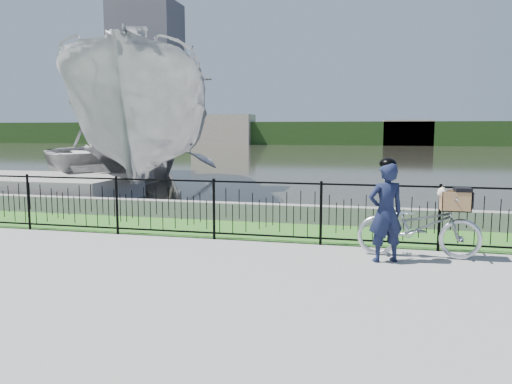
% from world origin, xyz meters
% --- Properties ---
extents(ground, '(120.00, 120.00, 0.00)m').
position_xyz_m(ground, '(0.00, 0.00, 0.00)').
color(ground, gray).
rests_on(ground, ground).
extents(grass_strip, '(60.00, 2.00, 0.01)m').
position_xyz_m(grass_strip, '(0.00, 2.60, 0.00)').
color(grass_strip, '#2F6720').
rests_on(grass_strip, ground).
extents(water, '(120.00, 120.00, 0.00)m').
position_xyz_m(water, '(0.00, 33.00, 0.00)').
color(water, '#27261D').
rests_on(water, ground).
extents(quay_wall, '(60.00, 0.30, 0.40)m').
position_xyz_m(quay_wall, '(0.00, 3.60, 0.20)').
color(quay_wall, slate).
rests_on(quay_wall, ground).
extents(fence, '(14.00, 0.06, 1.15)m').
position_xyz_m(fence, '(0.00, 1.60, 0.58)').
color(fence, black).
rests_on(fence, ground).
extents(far_treeline, '(120.00, 6.00, 3.00)m').
position_xyz_m(far_treeline, '(0.00, 60.00, 1.50)').
color(far_treeline, '#234119').
rests_on(far_treeline, ground).
extents(far_building_left, '(8.00, 4.00, 4.00)m').
position_xyz_m(far_building_left, '(-18.00, 58.00, 2.00)').
color(far_building_left, '#AD9E8B').
rests_on(far_building_left, ground).
extents(far_building_right, '(6.00, 3.00, 3.20)m').
position_xyz_m(far_building_right, '(6.00, 58.50, 1.60)').
color(far_building_right, '#AD9E8B').
rests_on(far_building_right, ground).
extents(bicycle_rig, '(1.93, 0.67, 1.17)m').
position_xyz_m(bicycle_rig, '(2.64, 1.11, 0.52)').
color(bicycle_rig, '#B5BAC2').
rests_on(bicycle_rig, ground).
extents(cyclist, '(0.67, 0.57, 1.63)m').
position_xyz_m(cyclist, '(2.09, 0.69, 0.81)').
color(cyclist, '#121833').
rests_on(cyclist, ground).
extents(boat_near, '(7.92, 12.37, 6.27)m').
position_xyz_m(boat_near, '(-5.72, 8.84, 2.32)').
color(boat_near, '#ACACAC').
rests_on(boat_near, water).
extents(boat_far, '(8.84, 11.24, 2.11)m').
position_xyz_m(boat_far, '(-8.23, 10.93, 1.06)').
color(boat_far, '#ACACAC').
rests_on(boat_far, water).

